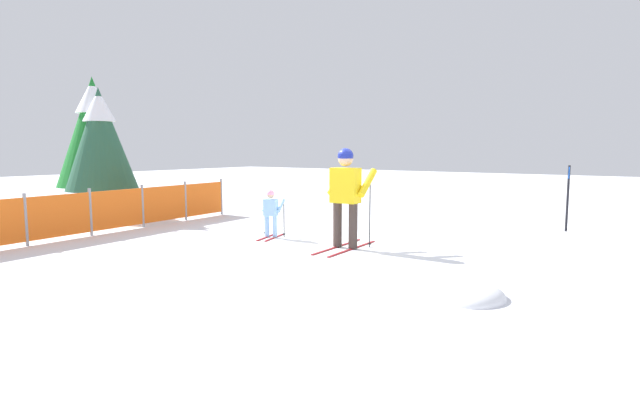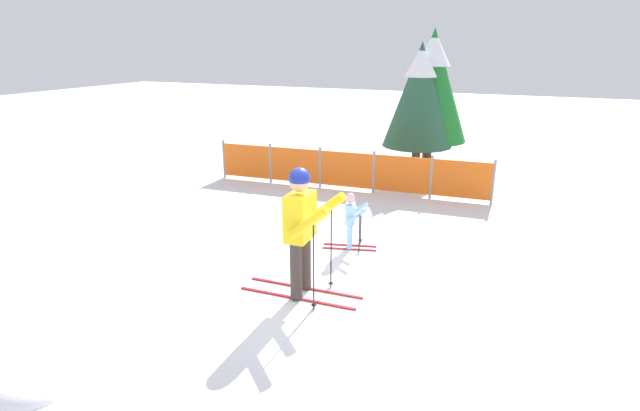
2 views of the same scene
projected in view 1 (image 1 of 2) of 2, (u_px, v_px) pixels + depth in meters
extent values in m
plane|color=white|center=(341.00, 245.00, 9.29)|extent=(60.00, 60.00, 0.00)
cube|color=maroon|center=(337.00, 247.00, 9.09)|extent=(1.70, 0.12, 0.02)
cube|color=maroon|center=(353.00, 249.00, 8.92)|extent=(1.70, 0.12, 0.02)
cylinder|color=#3F332D|center=(337.00, 224.00, 9.04)|extent=(0.16, 0.16, 0.80)
cylinder|color=#3F332D|center=(353.00, 226.00, 8.87)|extent=(0.16, 0.16, 0.80)
cube|color=yellow|center=(345.00, 185.00, 8.87)|extent=(0.31, 0.51, 0.63)
cylinder|color=yellow|center=(337.00, 181.00, 9.24)|extent=(0.58, 0.15, 0.51)
cylinder|color=yellow|center=(367.00, 183.00, 8.91)|extent=(0.58, 0.15, 0.51)
sphere|color=#D8AD8C|center=(346.00, 159.00, 8.82)|extent=(0.27, 0.27, 0.27)
sphere|color=navy|center=(346.00, 156.00, 8.82)|extent=(0.28, 0.28, 0.28)
cylinder|color=black|center=(338.00, 211.00, 9.38)|extent=(0.02, 0.02, 1.25)
cylinder|color=black|center=(338.00, 240.00, 9.44)|extent=(0.07, 0.07, 0.01)
cylinder|color=black|center=(370.00, 213.00, 9.03)|extent=(0.02, 0.02, 1.25)
cylinder|color=black|center=(370.00, 244.00, 9.09)|extent=(0.07, 0.07, 0.01)
cube|color=maroon|center=(267.00, 237.00, 10.10)|extent=(0.89, 0.28, 0.02)
cube|color=maroon|center=(275.00, 237.00, 10.05)|extent=(0.89, 0.28, 0.02)
cylinder|color=#8CBFF2|center=(267.00, 226.00, 10.08)|extent=(0.09, 0.09, 0.43)
cylinder|color=#8CBFF2|center=(275.00, 226.00, 10.02)|extent=(0.09, 0.09, 0.43)
cube|color=#8CBFF2|center=(271.00, 207.00, 10.01)|extent=(0.22, 0.30, 0.33)
cylinder|color=#8CBFF2|center=(266.00, 205.00, 10.18)|extent=(0.32, 0.15, 0.26)
cylinder|color=#8CBFF2|center=(281.00, 206.00, 10.07)|extent=(0.32, 0.15, 0.26)
sphere|color=#D8AD8C|center=(271.00, 195.00, 9.98)|extent=(0.14, 0.14, 0.14)
sphere|color=pink|center=(271.00, 194.00, 9.97)|extent=(0.15, 0.15, 0.15)
cylinder|color=black|center=(265.00, 220.00, 10.27)|extent=(0.02, 0.02, 0.67)
cylinder|color=black|center=(265.00, 233.00, 10.30)|extent=(0.07, 0.07, 0.01)
cylinder|color=black|center=(284.00, 221.00, 10.13)|extent=(0.02, 0.02, 0.67)
cylinder|color=black|center=(284.00, 234.00, 10.16)|extent=(0.07, 0.07, 0.01)
cylinder|color=gray|center=(26.00, 220.00, 9.17)|extent=(0.06, 0.06, 0.98)
cylinder|color=gray|center=(90.00, 212.00, 10.28)|extent=(0.06, 0.06, 0.98)
cylinder|color=gray|center=(143.00, 206.00, 11.39)|extent=(0.06, 0.06, 0.98)
cylinder|color=gray|center=(185.00, 201.00, 12.49)|extent=(0.06, 0.06, 0.98)
cylinder|color=gray|center=(221.00, 197.00, 13.60)|extent=(0.06, 0.06, 0.98)
cube|color=orange|center=(60.00, 216.00, 9.73)|extent=(1.31, 0.11, 0.82)
cube|color=orange|center=(118.00, 209.00, 10.83)|extent=(1.31, 0.11, 0.82)
cube|color=orange|center=(165.00, 203.00, 11.94)|extent=(1.31, 0.11, 0.82)
cube|color=orange|center=(204.00, 199.00, 13.04)|extent=(1.31, 0.11, 0.82)
cylinder|color=#4C3823|center=(104.00, 204.00, 13.08)|extent=(0.23, 0.23, 0.71)
cone|color=#25533C|center=(100.00, 139.00, 12.89)|extent=(1.81, 1.81, 2.65)
cone|color=white|center=(99.00, 106.00, 12.79)|extent=(0.81, 0.81, 0.80)
cylinder|color=#4C3823|center=(98.00, 200.00, 13.54)|extent=(0.25, 0.25, 0.78)
cone|color=#1B7129|center=(94.00, 132.00, 13.33)|extent=(1.99, 1.99, 2.91)
cone|color=white|center=(93.00, 97.00, 13.23)|extent=(0.89, 0.89, 0.87)
cylinder|color=black|center=(568.00, 199.00, 10.77)|extent=(0.05, 0.05, 1.43)
cylinder|color=blue|center=(569.00, 173.00, 10.74)|extent=(0.28, 0.06, 0.28)
ellipsoid|color=white|center=(472.00, 298.00, 5.98)|extent=(0.91, 0.77, 0.36)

